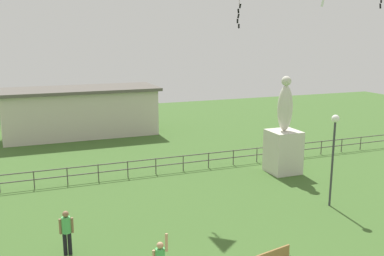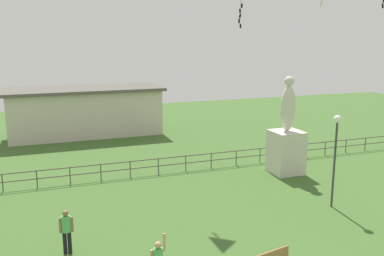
# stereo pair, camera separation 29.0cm
# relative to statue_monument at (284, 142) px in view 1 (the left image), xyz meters

# --- Properties ---
(statue_monument) EXTENTS (1.72, 1.72, 5.68)m
(statue_monument) POSITION_rel_statue_monument_xyz_m (0.00, 0.00, 0.00)
(statue_monument) COLOR beige
(statue_monument) RESTS_ON ground_plane
(lamppost) EXTENTS (0.36, 0.36, 4.39)m
(lamppost) POSITION_rel_statue_monument_xyz_m (-0.75, -5.22, 1.37)
(lamppost) COLOR #38383D
(lamppost) RESTS_ON ground_plane
(person_4) EXTENTS (0.51, 0.32, 1.70)m
(person_4) POSITION_rel_statue_monument_xyz_m (-12.80, -5.55, -0.85)
(person_4) COLOR black
(person_4) RESTS_ON ground_plane
(waterfront_railing) EXTENTS (36.05, 0.06, 0.95)m
(waterfront_railing) POSITION_rel_statue_monument_xyz_m (-7.84, 2.37, -1.20)
(waterfront_railing) COLOR #4C4742
(waterfront_railing) RESTS_ON ground_plane
(pavilion_building) EXTENTS (12.35, 5.05, 3.85)m
(pavilion_building) POSITION_rel_statue_monument_xyz_m (-9.83, 14.37, 0.12)
(pavilion_building) COLOR beige
(pavilion_building) RESTS_ON ground_plane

